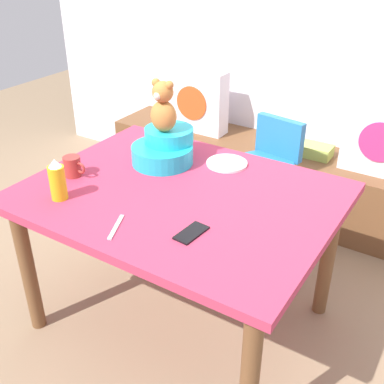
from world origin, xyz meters
name	(u,v)px	position (x,y,z in m)	size (l,w,h in m)	color
ground_plane	(182,317)	(0.00, 0.00, 0.00)	(8.00, 8.00, 0.00)	#8C7256
back_wall	(316,10)	(0.00, 1.54, 1.30)	(4.40, 0.10, 2.60)	silver
window_bench	(283,180)	(0.00, 1.27, 0.23)	(2.60, 0.44, 0.46)	brown
pillow_floral_left	(197,101)	(-0.69, 1.25, 0.68)	(0.44, 0.15, 0.44)	silver
pillow_floral_right	(383,138)	(0.59, 1.25, 0.68)	(0.44, 0.15, 0.44)	silver
book_stack	(316,151)	(0.20, 1.27, 0.50)	(0.20, 0.14, 0.08)	#B1C455
dining_table	(180,210)	(0.00, 0.00, 0.65)	(1.34, 1.04, 0.74)	#B73351
highchair	(266,167)	(0.05, 0.83, 0.52)	(0.37, 0.49, 0.79)	#2672B2
infant_seat_teal	(165,148)	(-0.23, 0.22, 0.81)	(0.30, 0.33, 0.16)	#1EB4CA
teddy_bear	(163,107)	(-0.23, 0.22, 1.02)	(0.13, 0.12, 0.25)	#B77737
ketchup_bottle	(57,180)	(-0.40, -0.32, 0.83)	(0.07, 0.07, 0.18)	gold
coffee_mug	(73,166)	(-0.50, -0.14, 0.79)	(0.12, 0.08, 0.09)	#9E332D
dinner_plate_near	(227,163)	(0.04, 0.35, 0.75)	(0.20, 0.20, 0.01)	white
cell_phone	(191,233)	(0.22, -0.25, 0.74)	(0.07, 0.14, 0.01)	black
table_fork	(116,227)	(-0.05, -0.37, 0.74)	(0.02, 0.17, 0.01)	silver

